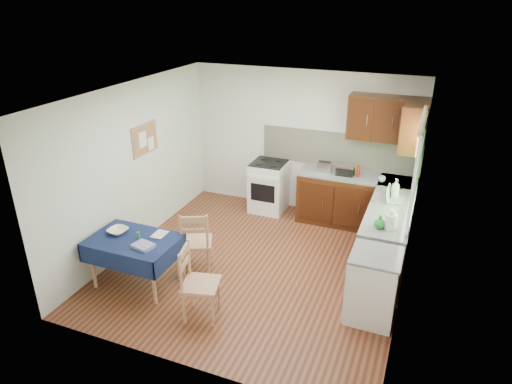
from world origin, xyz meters
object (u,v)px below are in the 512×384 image
at_px(toaster, 325,166).
at_px(dish_rack, 388,198).
at_px(sandwich_press, 346,170).
at_px(dining_table, 134,246).
at_px(chair_near, 197,280).
at_px(kettle, 391,220).
at_px(chair_far, 196,240).

relative_size(toaster, dish_rack, 0.55).
bearing_deg(sandwich_press, dining_table, -141.00).
bearing_deg(dining_table, chair_near, -1.94).
relative_size(toaster, kettle, 0.88).
bearing_deg(dish_rack, sandwich_press, 159.20).
height_order(dining_table, dish_rack, dish_rack).
bearing_deg(dish_rack, chair_far, -124.50).
relative_size(dish_rack, kettle, 1.60).
bearing_deg(chair_near, toaster, -27.30).
distance_m(dining_table, kettle, 3.35).
xyz_separation_m(toaster, dish_rack, (1.14, -0.77, -0.06)).
height_order(chair_far, chair_near, chair_far).
relative_size(chair_far, chair_near, 1.01).
distance_m(chair_far, toaster, 2.61).
xyz_separation_m(sandwich_press, dish_rack, (0.78, -0.75, -0.06)).
distance_m(dining_table, sandwich_press, 3.58).
xyz_separation_m(toaster, sandwich_press, (0.36, -0.01, -0.00)).
distance_m(chair_near, dish_rack, 3.03).
xyz_separation_m(sandwich_press, kettle, (0.91, -1.65, 0.04)).
xyz_separation_m(chair_far, sandwich_press, (1.58, 2.25, 0.47)).
distance_m(dining_table, toaster, 3.38).
height_order(dining_table, chair_near, chair_near).
distance_m(chair_near, toaster, 3.22).
xyz_separation_m(chair_near, kettle, (2.02, 1.43, 0.51)).
relative_size(chair_far, toaster, 4.09).
distance_m(dining_table, chair_far, 0.83).
bearing_deg(sandwich_press, kettle, -73.82).
xyz_separation_m(dining_table, chair_near, (1.09, -0.28, -0.08)).
bearing_deg(chair_near, dining_table, 61.89).
height_order(sandwich_press, kettle, kettle).
xyz_separation_m(toaster, kettle, (1.26, -1.66, 0.04)).
relative_size(chair_near, dish_rack, 2.22).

